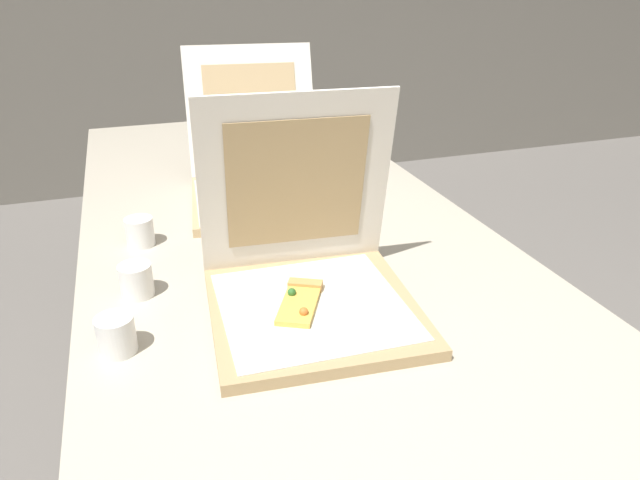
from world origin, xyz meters
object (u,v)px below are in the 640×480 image
Objects in this scene: cup_white_near_center at (136,280)px; cup_white_mid at (140,232)px; table at (289,249)px; cup_white_near_left at (116,335)px; pizza_box_middle at (260,178)px; pizza_box_front at (309,281)px.

cup_white_near_center and cup_white_mid have the same top height.
cup_white_near_left is (-0.40, -0.36, 0.07)m from table.
pizza_box_middle reaches higher than cup_white_near_center.
pizza_box_middle reaches higher than cup_white_mid.
pizza_box_middle is 0.56m from cup_white_near_center.
cup_white_near_center is 1.00× the size of cup_white_near_left.
cup_white_near_center is 1.00× the size of cup_white_mid.
pizza_box_middle is (0.04, 0.59, -0.00)m from pizza_box_front.
cup_white_near_center is at bearing -121.12° from pizza_box_middle.
cup_white_near_center is 0.18m from cup_white_near_left.
cup_white_near_left reaches higher than table.
cup_white_mid is 1.00× the size of cup_white_near_left.
pizza_box_front reaches higher than table.
cup_white_mid and cup_white_near_left have the same top height.
cup_white_mid is at bearing 81.80° from cup_white_near_left.
table is at bearing 85.88° from pizza_box_front.
cup_white_near_center is at bearing 159.10° from pizza_box_front.
pizza_box_middle is at bearing 90.43° from pizza_box_front.
cup_white_mid is at bearing -140.19° from pizza_box_middle.
pizza_box_front is at bearing -25.67° from cup_white_near_center.
pizza_box_middle is at bearing 51.67° from cup_white_near_center.
cup_white_mid is (0.02, 0.23, 0.00)m from cup_white_near_center.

